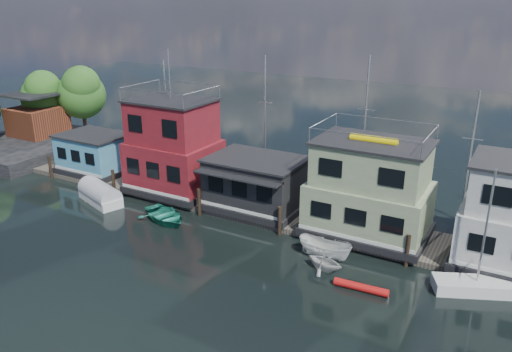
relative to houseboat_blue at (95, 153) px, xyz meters
The scene contains 15 objects.
ground 21.75m from the houseboat_blue, 33.69° to the right, with size 160.00×160.00×0.00m, color black.
dock 18.11m from the houseboat_blue, ahead, with size 48.00×5.00×0.40m, color #595147.
houseboat_blue is the anchor object (origin of this frame).
houseboat_red 9.69m from the houseboat_blue, ahead, with size 7.40×5.90×11.86m.
houseboat_dark 17.50m from the houseboat_blue, ahead, with size 7.40×6.10×4.06m.
houseboat_green 26.53m from the houseboat_blue, ahead, with size 8.40×5.90×7.03m.
pilings 17.92m from the houseboat_blue, ahead, with size 42.28×0.28×2.20m.
background_masts 23.77m from the houseboat_blue, 14.77° to the left, with size 36.40×0.16×12.00m.
shore 13.32m from the houseboat_blue, 163.07° to the left, with size 12.40×15.72×8.24m.
red_kayak 29.32m from the houseboat_blue, 13.72° to the right, with size 0.47×0.47×3.20m, color red.
dinghy_teal 13.45m from the houseboat_blue, 21.97° to the right, with size 3.17×4.44×0.92m, color #217C65.
day_sailer 34.49m from the houseboat_blue, ahead, with size 5.00×3.39×7.52m.
motorboat 25.58m from the houseboat_blue, 10.04° to the right, with size 1.40×3.74×1.44m, color white.
dinghy_white 26.37m from the houseboat_blue, 12.74° to the right, with size 2.07×2.40×1.26m, color silver.
tarp_runabout 7.26m from the houseboat_blue, 41.60° to the right, with size 5.00×3.23×1.89m.
Camera 1 is at (17.40, -19.75, 16.12)m, focal length 35.00 mm.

